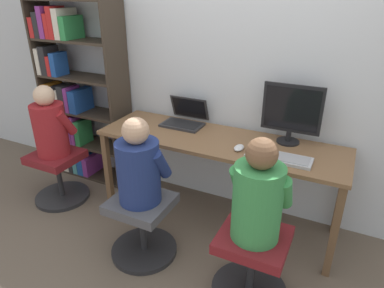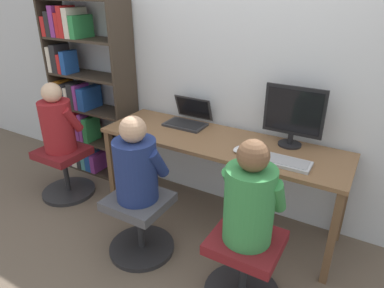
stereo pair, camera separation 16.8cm
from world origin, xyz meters
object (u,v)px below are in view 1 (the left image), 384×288
(desktop_monitor, at_px, (291,113))
(person_at_laptop, at_px, (139,166))
(office_chair_side, at_px, (59,174))
(keyboard, at_px, (279,157))
(office_chair_right, at_px, (143,224))
(bookshelf, at_px, (73,99))
(laptop, at_px, (185,119))
(person_near_shelf, at_px, (50,125))
(office_chair_left, at_px, (251,263))
(person_at_monitor, at_px, (258,196))

(desktop_monitor, bearing_deg, person_at_laptop, -136.03)
(desktop_monitor, xyz_separation_m, office_chair_side, (-1.97, -0.54, -0.75))
(keyboard, relative_size, person_at_laptop, 0.73)
(office_chair_right, xyz_separation_m, office_chair_side, (-1.13, 0.28, 0.00))
(office_chair_right, bearing_deg, bookshelf, 149.49)
(laptop, distance_m, person_at_laptop, 0.81)
(office_chair_side, bearing_deg, person_near_shelf, 90.00)
(person_near_shelf, bearing_deg, laptop, 26.25)
(laptop, bearing_deg, person_near_shelf, -153.75)
(desktop_monitor, bearing_deg, office_chair_side, -164.60)
(office_chair_left, distance_m, person_near_shelf, 2.06)
(laptop, xyz_separation_m, office_chair_right, (0.06, -0.81, -0.56))
(person_at_laptop, bearing_deg, office_chair_left, -1.46)
(office_chair_left, xyz_separation_m, person_at_laptop, (-0.85, 0.02, 0.49))
(bookshelf, bearing_deg, office_chair_left, -20.08)
(laptop, relative_size, person_at_laptop, 0.56)
(person_at_laptop, height_order, person_near_shelf, person_near_shelf)
(keyboard, height_order, person_at_laptop, person_at_laptop)
(keyboard, distance_m, person_near_shelf, 1.99)
(keyboard, bearing_deg, bookshelf, 172.93)
(person_at_monitor, bearing_deg, office_chair_side, 171.69)
(keyboard, bearing_deg, desktop_monitor, 90.27)
(person_at_monitor, height_order, person_at_laptop, person_at_monitor)
(office_chair_left, bearing_deg, laptop, 137.61)
(keyboard, distance_m, office_chair_left, 0.74)
(desktop_monitor, relative_size, laptop, 1.30)
(keyboard, relative_size, bookshelf, 0.26)
(office_chair_side, height_order, person_near_shelf, person_near_shelf)
(laptop, bearing_deg, office_chair_side, -153.54)
(desktop_monitor, height_order, office_chair_side, desktop_monitor)
(desktop_monitor, relative_size, keyboard, 1.01)
(keyboard, distance_m, bookshelf, 2.18)
(bookshelf, bearing_deg, desktop_monitor, 1.26)
(laptop, xyz_separation_m, bookshelf, (-1.25, -0.04, 0.03))
(keyboard, height_order, person_near_shelf, person_near_shelf)
(laptop, xyz_separation_m, person_near_shelf, (-1.07, -0.53, -0.06))
(bookshelf, xyz_separation_m, office_chair_side, (0.18, -0.50, -0.58))
(desktop_monitor, relative_size, office_chair_side, 0.91)
(person_at_laptop, bearing_deg, desktop_monitor, 43.97)
(keyboard, xyz_separation_m, person_at_monitor, (0.00, -0.52, -0.02))
(person_at_monitor, bearing_deg, keyboard, 90.24)
(person_near_shelf, bearing_deg, office_chair_left, -8.58)
(person_at_laptop, bearing_deg, office_chair_side, 166.46)
(laptop, relative_size, bookshelf, 0.20)
(person_at_monitor, xyz_separation_m, person_at_laptop, (-0.85, 0.02, -0.02))
(person_at_laptop, height_order, office_chair_side, person_at_laptop)
(office_chair_right, height_order, bookshelf, bookshelf)
(person_at_monitor, bearing_deg, desktop_monitor, 90.25)
(person_at_monitor, distance_m, person_at_laptop, 0.85)
(office_chair_left, distance_m, bookshelf, 2.37)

